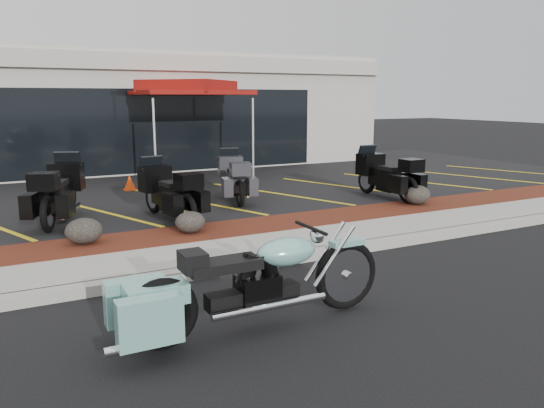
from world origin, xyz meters
TOP-DOWN VIEW (x-y plane):
  - ground at (0.00, 0.00)m, footprint 90.00×90.00m
  - curb at (0.00, 0.90)m, footprint 24.00×0.25m
  - sidewalk at (0.00, 1.60)m, footprint 24.00×1.20m
  - mulch_bed at (0.00, 2.80)m, footprint 24.00×1.20m
  - upper_lot at (0.00, 8.20)m, footprint 26.00×9.60m
  - dealership_building at (0.00, 14.47)m, footprint 18.00×8.16m
  - boulder_left at (-2.82, 2.92)m, footprint 0.60×0.50m
  - boulder_mid at (-1.03, 2.81)m, footprint 0.54×0.45m
  - boulder_right at (4.36, 2.91)m, footprint 0.62×0.51m
  - hero_cruiser at (-0.37, -1.05)m, footprint 3.20×0.82m
  - touring_black_front at (-2.72, 5.54)m, footprint 1.56×2.39m
  - touring_black_mid at (-1.17, 4.77)m, footprint 1.13×2.18m
  - touring_grey at (1.05, 5.94)m, footprint 1.24×2.16m
  - touring_black_rear at (4.24, 4.62)m, footprint 0.82×2.11m
  - traffic_cone at (-0.98, 7.86)m, footprint 0.38×0.38m
  - popup_canopy at (1.19, 9.36)m, footprint 3.49×3.49m

SIDE VIEW (x-z plane):
  - ground at x=0.00m, z-range 0.00..0.00m
  - curb at x=0.00m, z-range 0.00..0.15m
  - sidewalk at x=0.00m, z-range 0.00..0.15m
  - upper_lot at x=0.00m, z-range 0.00..0.15m
  - mulch_bed at x=0.00m, z-range 0.00..0.16m
  - traffic_cone at x=-0.98m, z-range 0.15..0.55m
  - boulder_mid at x=-1.03m, z-range 0.16..0.55m
  - boulder_left at x=-2.82m, z-range 0.16..0.59m
  - boulder_right at x=4.36m, z-range 0.16..0.60m
  - hero_cruiser at x=-0.37m, z-range 0.00..1.13m
  - touring_grey at x=1.05m, z-range 0.15..1.33m
  - touring_black_mid at x=-1.17m, z-range 0.15..1.36m
  - touring_black_rear at x=4.24m, z-range 0.15..1.37m
  - touring_black_front at x=-2.72m, z-range 0.15..1.45m
  - dealership_building at x=0.00m, z-range 0.01..4.01m
  - popup_canopy at x=1.19m, z-range 1.32..4.20m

